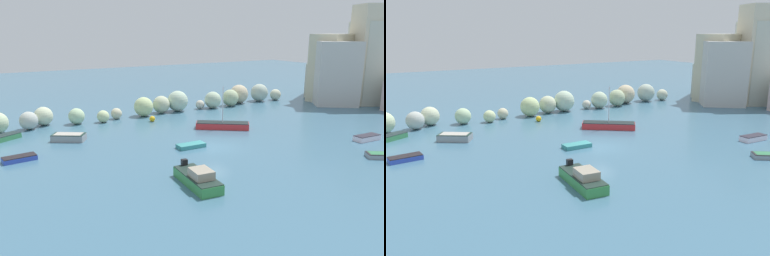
% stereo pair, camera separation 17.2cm
% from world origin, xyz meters
% --- Properties ---
extents(cove_water, '(160.00, 160.00, 0.00)m').
position_xyz_m(cove_water, '(0.00, 0.00, 0.00)').
color(cove_water, '#3F6A83').
rests_on(cove_water, ground).
extents(cliff_headland_right, '(19.39, 25.28, 14.13)m').
position_xyz_m(cliff_headland_right, '(32.83, 8.02, 4.60)').
color(cliff_headland_right, beige).
rests_on(cliff_headland_right, ground).
extents(rock_breakwater, '(43.93, 3.88, 2.74)m').
position_xyz_m(rock_breakwater, '(4.12, 16.18, 1.17)').
color(rock_breakwater, beige).
rests_on(rock_breakwater, ground).
extents(channel_buoy, '(0.68, 0.68, 0.68)m').
position_xyz_m(channel_buoy, '(-0.47, 12.46, 0.34)').
color(channel_buoy, gold).
rests_on(channel_buoy, cove_water).
extents(moored_boat_0, '(2.13, 4.92, 1.36)m').
position_xyz_m(moored_boat_0, '(-5.98, -6.85, 0.51)').
color(moored_boat_0, '#388D46').
rests_on(moored_boat_0, cove_water).
extents(moored_boat_1, '(2.86, 1.22, 0.54)m').
position_xyz_m(moored_boat_1, '(14.37, -5.71, 0.27)').
color(moored_boat_1, white).
rests_on(moored_boat_1, cove_water).
extents(moored_boat_2, '(5.63, 4.77, 4.67)m').
position_xyz_m(moored_boat_2, '(4.81, 5.48, 0.37)').
color(moored_boat_2, red).
rests_on(moored_boat_2, cove_water).
extents(moored_boat_3, '(2.51, 2.27, 0.44)m').
position_xyz_m(moored_boat_3, '(10.53, -9.72, 0.23)').
color(moored_boat_3, gray).
rests_on(moored_boat_3, cove_water).
extents(moored_boat_4, '(3.44, 2.96, 0.72)m').
position_xyz_m(moored_boat_4, '(-11.01, 9.20, 0.37)').
color(moored_boat_4, gray).
rests_on(moored_boat_4, cove_water).
extents(moored_boat_5, '(2.75, 1.44, 0.44)m').
position_xyz_m(moored_boat_5, '(-16.02, 5.18, 0.22)').
color(moored_boat_5, blue).
rests_on(moored_boat_5, cove_water).
extents(moored_boat_6, '(2.65, 1.25, 0.38)m').
position_xyz_m(moored_boat_6, '(-1.83, 1.10, 0.19)').
color(moored_boat_6, teal).
rests_on(moored_boat_6, cove_water).
extents(moored_boat_7, '(2.91, 2.43, 0.54)m').
position_xyz_m(moored_boat_7, '(-16.29, 12.82, 0.27)').
color(moored_boat_7, '#3B8751').
rests_on(moored_boat_7, cove_water).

